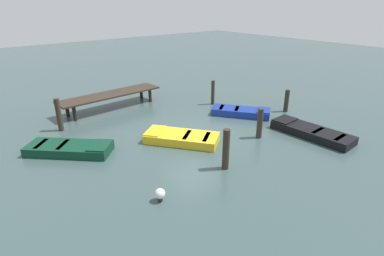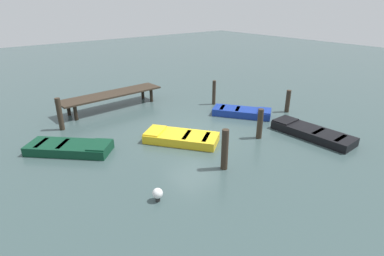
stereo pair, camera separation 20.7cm
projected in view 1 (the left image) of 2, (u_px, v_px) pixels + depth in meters
name	position (u px, v px, depth m)	size (l,w,h in m)	color
ground_plane	(192.00, 134.00, 15.47)	(80.00, 80.00, 0.00)	#384C4C
dock_segment	(111.00, 95.00, 18.84)	(6.46, 1.82, 0.95)	#33281E
rowboat_blue	(241.00, 112.00, 17.95)	(2.87, 3.39, 0.46)	navy
rowboat_black	(311.00, 132.00, 15.25)	(1.48, 4.01, 0.46)	black
rowboat_yellow	(181.00, 137.00, 14.60)	(3.19, 3.62, 0.46)	gold
rowboat_dark_green	(70.00, 148.00, 13.54)	(3.54, 3.50, 0.46)	#0C3823
mooring_piling_mid_right	(59.00, 115.00, 15.62)	(0.26, 0.26, 1.72)	#33281E
mooring_piling_far_left	(226.00, 149.00, 12.04)	(0.28, 0.28, 1.70)	#33281E
mooring_piling_near_left	(260.00, 123.00, 14.84)	(0.27, 0.27, 1.50)	#33281E
mooring_piling_far_right	(287.00, 101.00, 18.39)	(0.27, 0.27, 1.35)	#33281E
mooring_piling_mid_left	(213.00, 92.00, 19.64)	(0.22, 0.22, 1.56)	#33281E
marker_buoy	(160.00, 194.00, 10.25)	(0.36, 0.36, 0.48)	#262626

